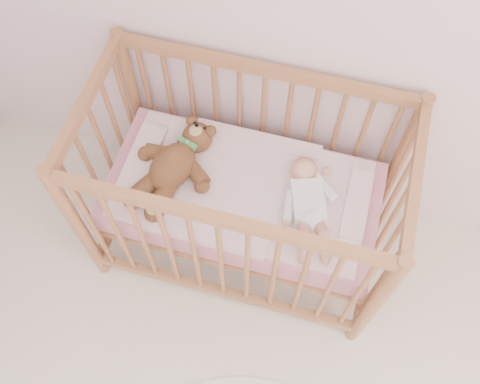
% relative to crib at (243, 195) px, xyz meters
% --- Properties ---
extents(wall_back, '(4.00, 0.02, 2.70)m').
position_rel_crib_xyz_m(wall_back, '(0.39, 0.40, 0.85)').
color(wall_back, silver).
rests_on(wall_back, floor).
extents(crib, '(1.36, 0.76, 1.00)m').
position_rel_crib_xyz_m(crib, '(0.00, 0.00, 0.00)').
color(crib, '#A06C44').
rests_on(crib, floor).
extents(mattress, '(1.22, 0.62, 0.13)m').
position_rel_crib_xyz_m(mattress, '(-0.00, 0.00, -0.01)').
color(mattress, pink).
rests_on(mattress, crib).
extents(blanket, '(1.10, 0.58, 0.06)m').
position_rel_crib_xyz_m(blanket, '(-0.00, 0.00, 0.06)').
color(blanket, '#F6A9B7').
rests_on(blanket, mattress).
extents(baby, '(0.41, 0.57, 0.13)m').
position_rel_crib_xyz_m(baby, '(0.29, -0.02, 0.14)').
color(baby, white).
rests_on(baby, blanket).
extents(teddy_bear, '(0.53, 0.64, 0.15)m').
position_rel_crib_xyz_m(teddy_bear, '(-0.31, -0.02, 0.15)').
color(teddy_bear, brown).
rests_on(teddy_bear, blanket).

